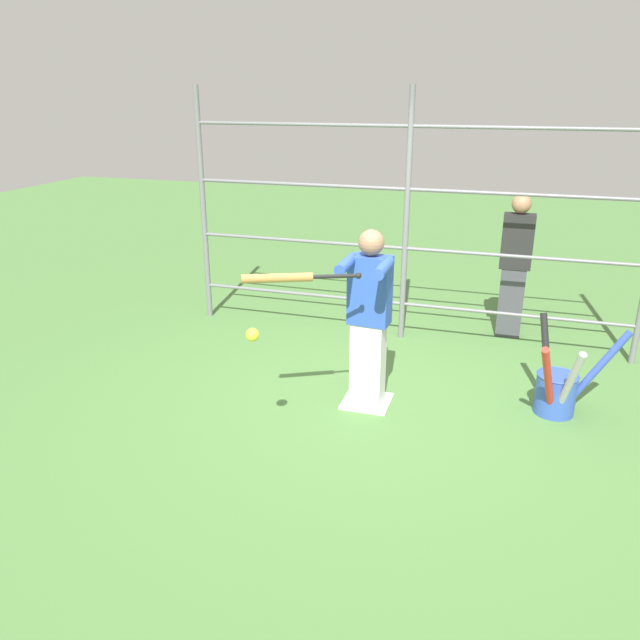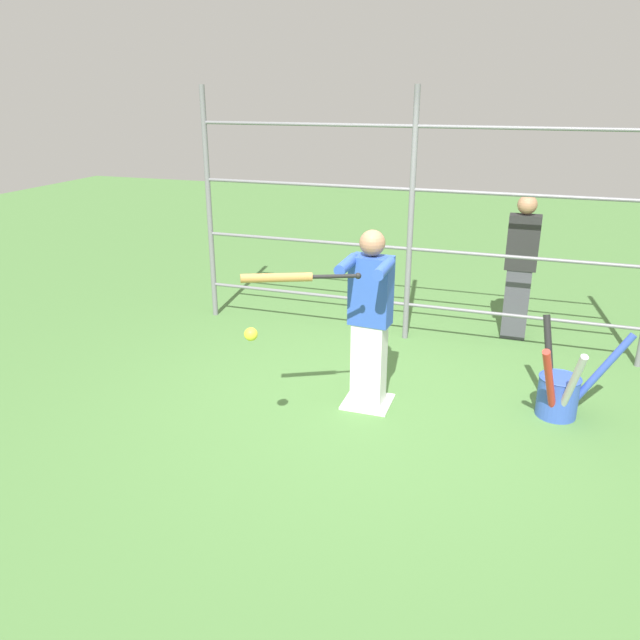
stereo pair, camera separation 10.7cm
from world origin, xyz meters
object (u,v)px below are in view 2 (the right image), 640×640
at_px(baseball_bat_swinging, 287,277).
at_px(softball_in_flight, 251,334).
at_px(batter, 370,314).
at_px(bystander_behind_fence, 520,266).
at_px(bat_bucket, 560,391).

xyz_separation_m(baseball_bat_swinging, softball_in_flight, (0.12, 0.38, -0.32)).
distance_m(batter, softball_in_flight, 1.19).
bearing_deg(batter, bystander_behind_fence, -118.90).
distance_m(baseball_bat_swinging, bat_bucket, 2.45).
bearing_deg(baseball_bat_swinging, bat_bucket, -154.94).
xyz_separation_m(baseball_bat_swinging, bystander_behind_fence, (-1.58, -2.66, -0.46)).
height_order(batter, baseball_bat_swinging, batter).
bearing_deg(bat_bucket, bystander_behind_fence, -75.87).
distance_m(softball_in_flight, bat_bucket, 2.61).
relative_size(bat_bucket, bystander_behind_fence, 0.56).
xyz_separation_m(batter, bat_bucket, (-1.55, -0.30, -0.59)).
xyz_separation_m(softball_in_flight, bystander_behind_fence, (-1.70, -3.04, -0.15)).
bearing_deg(bat_bucket, batter, 10.83).
height_order(softball_in_flight, bat_bucket, softball_in_flight).
bearing_deg(bystander_behind_fence, baseball_bat_swinging, 59.32).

